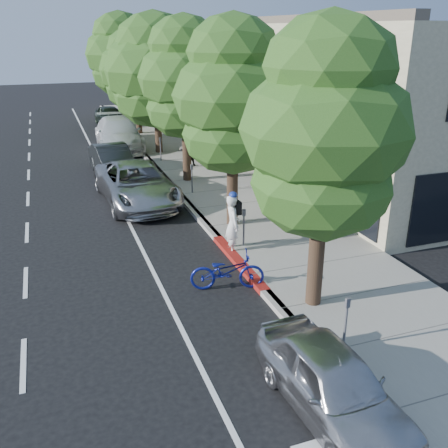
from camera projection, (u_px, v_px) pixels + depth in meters
name	position (u px, v px, depth m)	size (l,w,h in m)	color
ground	(251.00, 279.00, 14.53)	(120.00, 120.00, 0.00)	black
sidewalk	(230.00, 190.00, 22.23)	(4.60, 56.00, 0.15)	gray
curb	(180.00, 196.00, 21.51)	(0.30, 56.00, 0.15)	#9E998E
curb_red_segment	(239.00, 262.00, 15.38)	(0.32, 4.00, 0.15)	maroon
storefront_building	(283.00, 83.00, 32.03)	(10.00, 36.00, 7.00)	beige
street_tree_0	(325.00, 134.00, 11.39)	(4.00, 4.00, 7.24)	black
street_tree_1	(233.00, 99.00, 16.62)	(4.10, 4.10, 7.35)	black
street_tree_2	(185.00, 80.00, 21.86)	(4.15, 4.15, 7.45)	black
street_tree_3	(155.00, 72.00, 27.15)	(5.59, 5.59, 7.76)	black
street_tree_4	(136.00, 71.00, 32.54)	(4.81, 4.81, 7.03)	black
street_tree_5	(121.00, 55.00, 37.55)	(5.36, 5.36, 8.08)	black
cyclist	(233.00, 224.00, 15.89)	(0.71, 0.47, 1.95)	white
bicycle	(227.00, 271.00, 13.80)	(0.72, 2.06, 1.08)	navy
silver_suv	(137.00, 184.00, 20.58)	(2.70, 5.85, 1.63)	#A5A5A9
dark_sedan	(113.00, 161.00, 24.47)	(1.57, 4.52, 1.49)	black
white_pickup	(119.00, 134.00, 29.90)	(2.55, 6.26, 1.82)	silver
dark_suv_far	(110.00, 116.00, 36.91)	(1.73, 4.31, 1.47)	black
near_car_a	(332.00, 383.00, 9.25)	(1.59, 3.95, 1.34)	#B3B3B8
pedestrian	(188.00, 151.00, 25.56)	(0.78, 0.61, 1.61)	black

